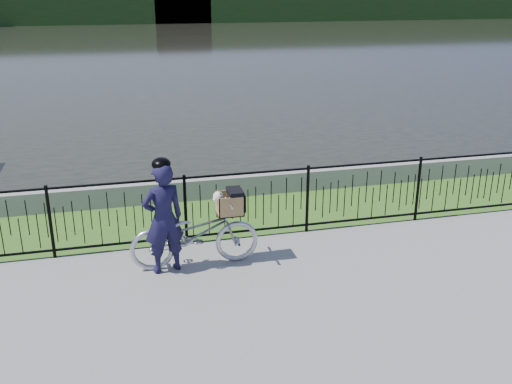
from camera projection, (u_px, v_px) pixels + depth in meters
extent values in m
plane|color=gray|center=(275.00, 284.00, 7.83)|extent=(120.00, 120.00, 0.00)
cube|color=#3A651F|center=(235.00, 215.00, 10.20)|extent=(60.00, 2.00, 0.01)
plane|color=black|center=(140.00, 47.00, 37.92)|extent=(120.00, 120.00, 0.00)
cube|color=gray|center=(224.00, 186.00, 11.04)|extent=(60.00, 0.30, 0.40)
cube|color=#213F18|center=(125.00, 9.00, 62.03)|extent=(120.00, 6.00, 3.00)
cube|color=#A89A87|center=(181.00, 8.00, 61.99)|extent=(6.00, 3.00, 3.20)
imported|color=#AEB2BA|center=(195.00, 234.00, 8.21)|extent=(1.87, 0.65, 0.98)
cube|color=black|center=(230.00, 214.00, 8.24)|extent=(0.38, 0.18, 0.02)
cube|color=olive|center=(230.00, 213.00, 8.24)|extent=(0.37, 0.33, 0.01)
cube|color=olive|center=(227.00, 200.00, 8.33)|extent=(0.37, 0.02, 0.30)
cube|color=olive|center=(232.00, 208.00, 8.05)|extent=(0.37, 0.01, 0.30)
cube|color=olive|center=(242.00, 203.00, 8.23)|extent=(0.02, 0.33, 0.30)
cube|color=olive|center=(217.00, 205.00, 8.15)|extent=(0.01, 0.33, 0.30)
cube|color=black|center=(235.00, 191.00, 8.15)|extent=(0.20, 0.35, 0.06)
cube|color=black|center=(243.00, 201.00, 8.23)|extent=(0.02, 0.35, 0.24)
ellipsoid|color=silver|center=(228.00, 205.00, 8.19)|extent=(0.31, 0.22, 0.20)
sphere|color=silver|center=(218.00, 197.00, 8.09)|extent=(0.15, 0.15, 0.15)
sphere|color=silver|center=(215.00, 199.00, 8.07)|extent=(0.07, 0.07, 0.07)
sphere|color=black|center=(214.00, 200.00, 8.06)|extent=(0.02, 0.02, 0.02)
cone|color=olive|center=(217.00, 191.00, 8.12)|extent=(0.06, 0.08, 0.08)
cone|color=olive|center=(220.00, 194.00, 8.04)|extent=(0.06, 0.08, 0.08)
imported|color=black|center=(163.00, 219.00, 7.94)|extent=(0.66, 0.52, 1.61)
ellipsoid|color=black|center=(160.00, 165.00, 7.67)|extent=(0.26, 0.29, 0.18)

